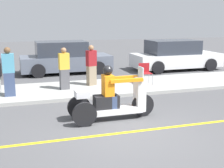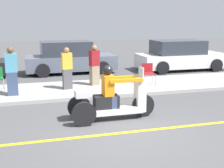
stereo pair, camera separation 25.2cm
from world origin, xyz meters
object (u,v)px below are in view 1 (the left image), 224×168
spectator_with_child (91,66)px  spectator_near_curb (64,69)px  folding_chair_set_back (145,71)px  parked_car_lot_right (65,58)px  spectator_mid_group (9,73)px  parked_car_lot_far (175,56)px  motorcycle_trike (112,100)px

spectator_with_child → spectator_near_curb: spectator_with_child is taller
folding_chair_set_back → parked_car_lot_right: bearing=121.7°
spectator_near_curb → folding_chair_set_back: bearing=-0.6°
spectator_with_child → folding_chair_set_back: 2.13m
spectator_with_child → spectator_mid_group: spectator_mid_group is taller
spectator_near_curb → parked_car_lot_far: (6.36, 3.30, -0.13)m
folding_chair_set_back → parked_car_lot_far: size_ratio=0.18×
parked_car_lot_far → spectator_with_child: bearing=-151.0°
spectator_mid_group → folding_chair_set_back: (5.11, 0.40, -0.29)m
spectator_with_child → parked_car_lot_far: (5.25, 2.91, -0.14)m
spectator_near_curb → parked_car_lot_far: size_ratio=0.33×
spectator_with_child → folding_chair_set_back: bearing=-11.6°
parked_car_lot_far → motorcycle_trike: bearing=-129.7°
motorcycle_trike → spectator_mid_group: 4.05m
folding_chair_set_back → parked_car_lot_right: 4.79m
spectator_mid_group → spectator_near_curb: size_ratio=1.07×
motorcycle_trike → parked_car_lot_right: (-0.05, 7.53, 0.20)m
spectator_mid_group → motorcycle_trike: bearing=-49.0°
parked_car_lot_far → parked_car_lot_right: 5.74m
spectator_mid_group → spectator_near_curb: bearing=12.8°
spectator_mid_group → folding_chair_set_back: 5.13m
spectator_mid_group → parked_car_lot_right: bearing=60.0°
spectator_near_curb → parked_car_lot_right: spectator_near_curb is taller
spectator_mid_group → folding_chair_set_back: spectator_mid_group is taller
folding_chair_set_back → spectator_with_child: bearing=168.4°
folding_chair_set_back → parked_car_lot_right: (-2.52, 4.08, 0.11)m
spectator_near_curb → parked_car_lot_far: spectator_near_curb is taller
spectator_with_child → spectator_near_curb: 1.19m
parked_car_lot_right → spectator_near_curb: bearing=-99.4°
motorcycle_trike → parked_car_lot_far: 8.83m
spectator_mid_group → spectator_near_curb: 1.97m
parked_car_lot_far → parked_car_lot_right: parked_car_lot_right is taller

